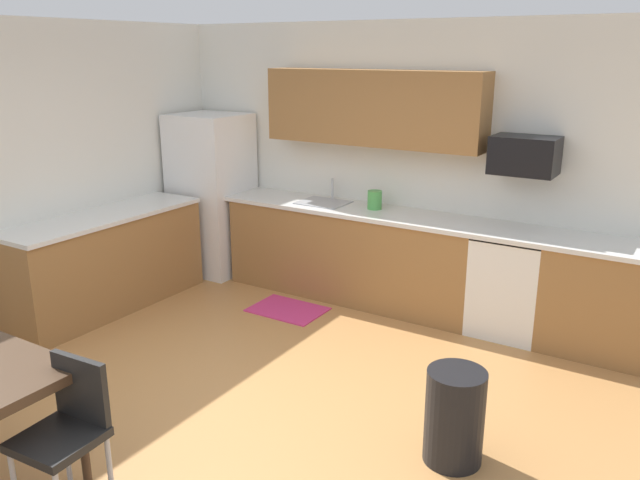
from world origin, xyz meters
TOP-DOWN VIEW (x-y plane):
  - ground_plane at (0.00, 0.00)m, footprint 12.00×12.00m
  - wall_back at (0.00, 2.65)m, footprint 5.80×0.10m
  - cabinet_run_back at (-0.44, 2.30)m, footprint 2.61×0.60m
  - cabinet_run_back_right at (1.93, 2.30)m, footprint 0.94×0.60m
  - cabinet_run_left at (-2.30, 0.80)m, footprint 0.60×2.00m
  - countertop_back at (0.00, 2.30)m, footprint 4.80×0.64m
  - countertop_left at (-2.30, 0.80)m, footprint 0.64×2.00m
  - upper_cabinets_back at (-0.30, 2.43)m, footprint 2.20×0.34m
  - refrigerator at (-2.18, 2.22)m, footprint 0.76×0.70m
  - oven_range at (1.16, 2.30)m, footprint 0.60×0.60m
  - microwave at (1.16, 2.40)m, footprint 0.54×0.36m
  - sink_basin at (-0.77, 2.30)m, footprint 0.48×0.40m
  - sink_faucet at (-0.77, 2.48)m, footprint 0.02×0.02m
  - chair_near_table at (-0.21, -1.23)m, footprint 0.42×0.42m
  - trash_bin at (1.43, 0.25)m, footprint 0.36×0.36m
  - floor_mat at (-0.78, 1.65)m, footprint 0.70×0.50m
  - kettle at (-0.21, 2.35)m, footprint 0.14×0.14m

SIDE VIEW (x-z plane):
  - ground_plane at x=0.00m, z-range 0.00..0.00m
  - floor_mat at x=-0.78m, z-range 0.00..0.01m
  - trash_bin at x=1.43m, z-range 0.00..0.60m
  - cabinet_run_back at x=-0.44m, z-range 0.00..0.90m
  - cabinet_run_back_right at x=1.93m, z-range 0.00..0.90m
  - cabinet_run_left at x=-2.30m, z-range 0.00..0.90m
  - oven_range at x=1.16m, z-range 0.00..0.91m
  - chair_near_table at x=-0.21m, z-range 0.08..0.93m
  - sink_basin at x=-0.77m, z-range 0.81..0.95m
  - refrigerator at x=-2.18m, z-range 0.00..1.76m
  - countertop_back at x=0.00m, z-range 0.90..0.94m
  - countertop_left at x=-2.30m, z-range 0.90..0.94m
  - kettle at x=-0.21m, z-range 0.92..1.12m
  - sink_faucet at x=-0.77m, z-range 0.92..1.16m
  - wall_back at x=0.00m, z-range 0.00..2.70m
  - microwave at x=1.16m, z-range 1.41..1.73m
  - upper_cabinets_back at x=-0.30m, z-range 1.55..2.25m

